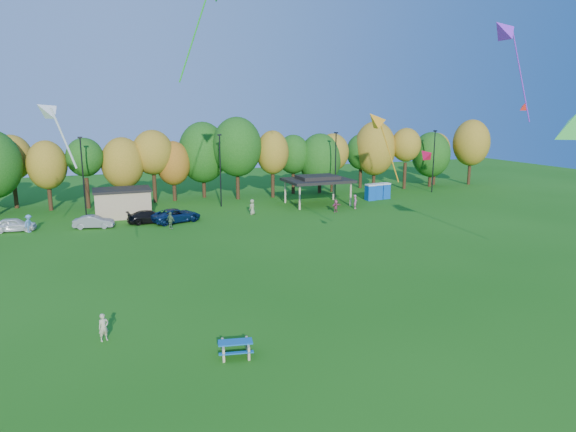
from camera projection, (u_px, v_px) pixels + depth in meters
name	position (u px, v px, depth m)	size (l,w,h in m)	color
ground	(361.00, 338.00, 27.80)	(160.00, 160.00, 0.00)	#19600F
tree_line	(188.00, 157.00, 67.82)	(93.57, 10.55, 11.15)	black
lamp_posts	(220.00, 168.00, 64.05)	(64.50, 0.25, 9.09)	black
utility_building	(123.00, 203.00, 58.69)	(6.30, 4.30, 3.25)	tan
pavilion	(318.00, 180.00, 65.85)	(8.20, 6.20, 3.77)	tan
porta_potties	(378.00, 191.00, 69.98)	(3.75, 1.64, 2.18)	#0D48AC
picnic_table	(235.00, 347.00, 25.79)	(1.96, 1.72, 0.74)	tan
kite_flyer	(104.00, 327.00, 27.34)	(0.55, 0.36, 1.52)	tan
car_a	(14.00, 225.00, 51.76)	(1.66, 4.12, 1.40)	white
car_b	(94.00, 222.00, 53.24)	(1.40, 4.02, 1.33)	gray
car_c	(176.00, 215.00, 55.99)	(2.50, 5.42, 1.51)	#0C234A
car_d	(150.00, 217.00, 55.61)	(1.95, 4.79, 1.39)	black
far_person_0	(355.00, 202.00, 63.58)	(0.63, 0.42, 1.74)	#CC6095
far_person_1	(336.00, 206.00, 61.44)	(1.42, 0.45, 1.53)	#A0425F
far_person_3	(29.00, 224.00, 51.35)	(1.17, 0.67, 1.81)	#5384B7
far_person_4	(171.00, 221.00, 52.69)	(1.07, 0.44, 1.82)	#4C7346
far_person_5	(252.00, 207.00, 59.91)	(0.89, 0.58, 1.82)	gray
kite_3	(525.00, 106.00, 54.82)	(1.41, 1.61, 1.32)	red
kite_4	(375.00, 120.00, 36.36)	(3.31, 1.57, 5.45)	orange
kite_7	(425.00, 154.00, 31.24)	(0.98, 1.16, 1.03)	red
kite_9	(45.00, 111.00, 23.80)	(2.00, 1.61, 3.40)	white
kite_12	(502.00, 30.00, 40.98)	(5.02, 1.84, 8.59)	#932AE3
kite_14	(574.00, 123.00, 34.56)	(3.95, 4.69, 8.05)	#55F263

